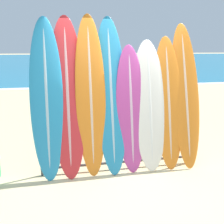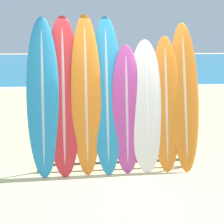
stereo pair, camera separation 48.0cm
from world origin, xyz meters
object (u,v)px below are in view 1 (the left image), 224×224
at_px(surfboard_slot_1, 68,97).
at_px(surfboard_slot_6, 168,103).
at_px(person_near_water, 132,70).
at_px(person_mid_beach, 86,86).
at_px(surfboard_slot_0, 47,98).
at_px(surfboard_slot_3, 111,95).
at_px(surfboard_slot_2, 91,96).
at_px(surfboard_slot_7, 185,95).
at_px(surfboard_slot_5, 150,106).
at_px(surfboard_slot_4, 131,109).
at_px(surfboard_rack, 121,145).

height_order(surfboard_slot_1, surfboard_slot_6, surfboard_slot_1).
bearing_deg(person_near_water, person_mid_beach, -79.67).
height_order(surfboard_slot_0, person_mid_beach, surfboard_slot_0).
relative_size(surfboard_slot_3, person_near_water, 1.41).
height_order(surfboard_slot_1, surfboard_slot_2, surfboard_slot_2).
bearing_deg(surfboard_slot_0, surfboard_slot_3, 0.98).
relative_size(surfboard_slot_1, surfboard_slot_2, 0.99).
relative_size(surfboard_slot_2, person_near_water, 1.42).
relative_size(surfboard_slot_2, person_mid_beach, 1.55).
height_order(surfboard_slot_2, surfboard_slot_7, surfboard_slot_2).
distance_m(surfboard_slot_5, surfboard_slot_7, 0.69).
height_order(surfboard_slot_1, surfboard_slot_7, surfboard_slot_1).
distance_m(surfboard_slot_2, person_mid_beach, 3.65).
bearing_deg(person_mid_beach, surfboard_slot_0, -103.52).
bearing_deg(surfboard_slot_7, surfboard_slot_4, -175.83).
height_order(surfboard_rack, person_mid_beach, person_mid_beach).
distance_m(surfboard_slot_3, surfboard_slot_7, 1.32).
relative_size(surfboard_rack, surfboard_slot_0, 1.06).
distance_m(surfboard_slot_1, surfboard_slot_5, 1.37).
relative_size(surfboard_slot_0, surfboard_slot_7, 1.03).
relative_size(surfboard_rack, surfboard_slot_5, 1.23).
relative_size(surfboard_slot_2, surfboard_slot_6, 1.15).
distance_m(surfboard_slot_0, surfboard_slot_1, 0.33).
bearing_deg(surfboard_slot_2, surfboard_slot_5, -2.08).
distance_m(surfboard_slot_4, surfboard_slot_5, 0.33).
relative_size(surfboard_slot_5, person_near_water, 1.20).
height_order(surfboard_slot_6, person_near_water, surfboard_slot_6).
bearing_deg(surfboard_slot_3, surfboard_slot_4, -14.04).
xyz_separation_m(surfboard_slot_5, surfboard_slot_7, (0.67, 0.06, 0.14)).
distance_m(surfboard_rack, person_near_water, 8.20).
bearing_deg(surfboard_slot_5, surfboard_slot_0, 178.31).
height_order(surfboard_slot_5, person_near_water, surfboard_slot_5).
xyz_separation_m(surfboard_slot_0, person_near_water, (3.53, 7.75, -0.28)).
relative_size(surfboard_slot_2, surfboard_slot_7, 1.04).
relative_size(surfboard_slot_5, surfboard_slot_6, 0.97).
xyz_separation_m(surfboard_slot_2, surfboard_slot_3, (0.34, 0.03, -0.01)).
xyz_separation_m(surfboard_slot_3, surfboard_slot_7, (1.32, -0.01, -0.05)).
height_order(surfboard_slot_0, surfboard_slot_2, surfboard_slot_2).
bearing_deg(surfboard_slot_1, surfboard_slot_7, -0.36).
xyz_separation_m(surfboard_slot_0, person_mid_beach, (0.96, 3.61, -0.36)).
distance_m(surfboard_rack, surfboard_slot_1, 1.21).
bearing_deg(surfboard_slot_1, person_mid_beach, 79.91).
relative_size(surfboard_slot_2, surfboard_slot_5, 1.18).
bearing_deg(surfboard_slot_0, surfboard_slot_7, 0.26).
distance_m(surfboard_slot_3, surfboard_slot_5, 0.68).
bearing_deg(surfboard_slot_4, surfboard_slot_0, 177.36).
height_order(surfboard_slot_0, surfboard_slot_5, surfboard_slot_0).
height_order(surfboard_slot_6, person_mid_beach, surfboard_slot_6).
bearing_deg(surfboard_slot_3, surfboard_slot_5, -5.93).
height_order(surfboard_rack, surfboard_slot_3, surfboard_slot_3).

